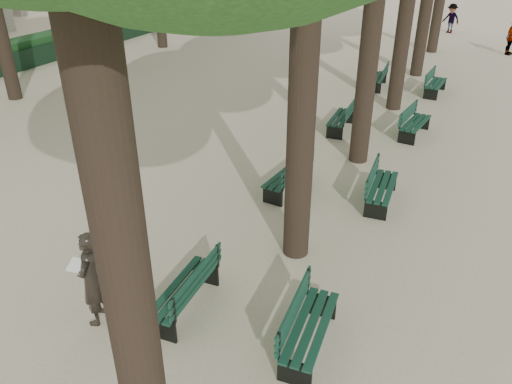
% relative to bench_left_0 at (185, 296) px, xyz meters
% --- Properties ---
extents(ground, '(120.00, 120.00, 0.00)m').
position_rel_bench_left_0_xyz_m(ground, '(-0.37, -0.57, -0.27)').
color(ground, beige).
rests_on(ground, ground).
extents(bench_left_0, '(0.67, 1.83, 0.92)m').
position_rel_bench_left_0_xyz_m(bench_left_0, '(0.00, 0.00, 0.00)').
color(bench_left_0, black).
rests_on(bench_left_0, ground).
extents(bench_left_1, '(0.75, 1.85, 0.92)m').
position_rel_bench_left_0_xyz_m(bench_left_1, '(-0.00, 4.82, 0.00)').
color(bench_left_1, black).
rests_on(bench_left_1, ground).
extents(bench_left_2, '(0.66, 1.83, 0.92)m').
position_rel_bench_left_0_xyz_m(bench_left_2, '(0.00, 9.45, 0.00)').
color(bench_left_2, black).
rests_on(bench_left_2, ground).
extents(bench_left_3, '(0.70, 1.84, 0.92)m').
position_rel_bench_left_0_xyz_m(bench_left_3, '(-0.00, 14.74, 0.00)').
color(bench_left_3, black).
rests_on(bench_left_3, ground).
extents(bench_right_0, '(0.70, 1.84, 0.92)m').
position_rel_bench_left_0_xyz_m(bench_right_0, '(2.27, 0.05, 0.00)').
color(bench_right_0, black).
rests_on(bench_right_0, ground).
extents(bench_right_1, '(0.68, 1.83, 0.92)m').
position_rel_bench_left_0_xyz_m(bench_right_1, '(2.27, 5.20, 0.00)').
color(bench_right_1, black).
rests_on(bench_right_1, ground).
extents(bench_right_2, '(0.79, 1.86, 0.92)m').
position_rel_bench_left_0_xyz_m(bench_right_2, '(2.27, 9.97, 0.00)').
color(bench_right_2, black).
rests_on(bench_right_2, ground).
extents(bench_right_3, '(0.70, 1.84, 0.92)m').
position_rel_bench_left_0_xyz_m(bench_right_3, '(2.27, 14.82, 0.00)').
color(bench_right_3, black).
rests_on(bench_right_3, ground).
extents(man_with_map, '(0.71, 0.77, 1.73)m').
position_rel_bench_left_0_xyz_m(man_with_map, '(-1.21, -0.85, 0.60)').
color(man_with_map, black).
rests_on(man_with_map, ground).
extents(pedestrian_a, '(0.83, 0.55, 1.58)m').
position_rel_bench_left_0_xyz_m(pedestrian_a, '(-2.54, 24.63, 0.52)').
color(pedestrian_a, '#262628').
rests_on(pedestrian_a, ground).
extents(pedestrian_b, '(1.14, 0.79, 1.70)m').
position_rel_bench_left_0_xyz_m(pedestrian_b, '(1.38, 28.22, 0.58)').
color(pedestrian_b, '#262628').
rests_on(pedestrian_b, ground).
extents(pedestrian_e, '(0.82, 1.46, 1.56)m').
position_rel_bench_left_0_xyz_m(pedestrian_e, '(-10.21, 22.62, 0.51)').
color(pedestrian_e, '#262628').
rests_on(pedestrian_e, ground).
extents(pedestrian_c, '(0.70, 1.08, 1.75)m').
position_rel_bench_left_0_xyz_m(pedestrian_c, '(4.77, 23.44, 0.60)').
color(pedestrian_c, '#262628').
rests_on(pedestrian_c, ground).
extents(fence, '(0.08, 42.00, 0.90)m').
position_rel_bench_left_0_xyz_m(fence, '(-15.37, 10.43, 0.18)').
color(fence, black).
rests_on(fence, ground).
extents(hedge, '(1.20, 42.00, 1.20)m').
position_rel_bench_left_0_xyz_m(hedge, '(-16.07, 10.43, 0.33)').
color(hedge, '#143A18').
rests_on(hedge, ground).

